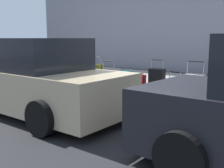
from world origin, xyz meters
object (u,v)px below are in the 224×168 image
(suitcase_olive_2, at_px, (218,91))
(suitcase_maroon_11, at_px, (71,77))
(suitcase_navy_8, at_px, (109,81))
(suitcase_olive_9, at_px, (97,77))
(suitcase_red_6, at_px, (138,86))
(suitcase_teal_7, at_px, (126,83))
(parked_car_beige_1, at_px, (31,78))
(suitcase_maroon_4, at_px, (174,91))
(fire_hydrant, at_px, (54,72))
(suitcase_silver_10, at_px, (83,77))
(suitcase_black_5, at_px, (157,84))
(bollard_post, at_px, (37,73))
(suitcase_silver_3, at_px, (194,89))

(suitcase_olive_2, xyz_separation_m, suitcase_maroon_11, (4.50, 0.13, -0.06))
(suitcase_navy_8, distance_m, suitcase_olive_9, 0.54)
(suitcase_red_6, xyz_separation_m, suitcase_teal_7, (0.48, -0.15, 0.02))
(suitcase_olive_2, distance_m, parked_car_beige_1, 4.16)
(suitcase_teal_7, height_order, parked_car_beige_1, parked_car_beige_1)
(suitcase_olive_2, xyz_separation_m, suitcase_olive_9, (3.53, -0.02, 0.01))
(suitcase_maroon_4, xyz_separation_m, fire_hydrant, (4.33, 0.06, 0.14))
(suitcase_silver_10, distance_m, fire_hydrant, 1.35)
(suitcase_silver_10, height_order, fire_hydrant, suitcase_silver_10)
(suitcase_black_5, height_order, suitcase_navy_8, suitcase_black_5)
(suitcase_maroon_11, bearing_deg, suitcase_navy_8, -177.96)
(suitcase_olive_2, bearing_deg, suitcase_black_5, 0.27)
(fire_hydrant, height_order, bollard_post, fire_hydrant)
(suitcase_black_5, height_order, fire_hydrant, suitcase_black_5)
(suitcase_navy_8, height_order, suitcase_olive_9, suitcase_olive_9)
(fire_hydrant, bearing_deg, parked_car_beige_1, 129.98)
(suitcase_silver_3, distance_m, suitcase_black_5, 0.98)
(suitcase_maroon_4, xyz_separation_m, suitcase_maroon_11, (3.47, 0.14, 0.05))
(suitcase_teal_7, bearing_deg, bollard_post, 3.56)
(suitcase_red_6, xyz_separation_m, suitcase_maroon_11, (2.50, 0.01, 0.02))
(suitcase_maroon_4, height_order, suitcase_olive_9, suitcase_olive_9)
(parked_car_beige_1, bearing_deg, suitcase_silver_10, -75.09)
(suitcase_silver_3, bearing_deg, suitcase_olive_9, -0.56)
(suitcase_red_6, bearing_deg, suitcase_navy_8, -2.65)
(suitcase_black_5, distance_m, parked_car_beige_1, 3.05)
(bollard_post, bearing_deg, suitcase_maroon_11, -177.38)
(suitcase_maroon_4, distance_m, bollard_post, 5.06)
(suitcase_teal_7, xyz_separation_m, suitcase_silver_10, (1.53, 0.09, 0.05))
(suitcase_maroon_4, distance_m, suitcase_teal_7, 1.45)
(suitcase_silver_3, distance_m, bollard_post, 5.56)
(suitcase_olive_2, distance_m, suitcase_black_5, 1.51)
(suitcase_black_5, distance_m, suitcase_teal_7, 0.97)
(suitcase_red_6, distance_m, parked_car_beige_1, 2.69)
(suitcase_maroon_11, bearing_deg, suitcase_teal_7, -175.70)
(suitcase_maroon_4, distance_m, fire_hydrant, 4.33)
(suitcase_silver_3, xyz_separation_m, suitcase_navy_8, (2.48, 0.07, -0.04))
(suitcase_black_5, xyz_separation_m, fire_hydrant, (3.85, 0.04, 0.02))
(suitcase_maroon_4, bearing_deg, suitcase_teal_7, -0.40)
(suitcase_red_6, height_order, bollard_post, bollard_post)
(suitcase_maroon_4, bearing_deg, suitcase_olive_2, 179.10)
(suitcase_navy_8, relative_size, parked_car_beige_1, 0.19)
(suitcase_silver_10, height_order, bollard_post, suitcase_silver_10)
(suitcase_olive_2, height_order, suitcase_silver_3, suitcase_olive_2)
(suitcase_black_5, height_order, suitcase_teal_7, suitcase_black_5)
(suitcase_olive_2, xyz_separation_m, bollard_post, (6.09, 0.20, -0.04))
(suitcase_silver_3, bearing_deg, suitcase_teal_7, -0.93)
(suitcase_red_6, distance_m, suitcase_silver_10, 2.02)
(suitcase_teal_7, relative_size, suitcase_maroon_11, 0.77)
(suitcase_olive_9, bearing_deg, suitcase_maroon_4, 179.82)
(suitcase_black_5, bearing_deg, suitcase_silver_10, 1.39)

